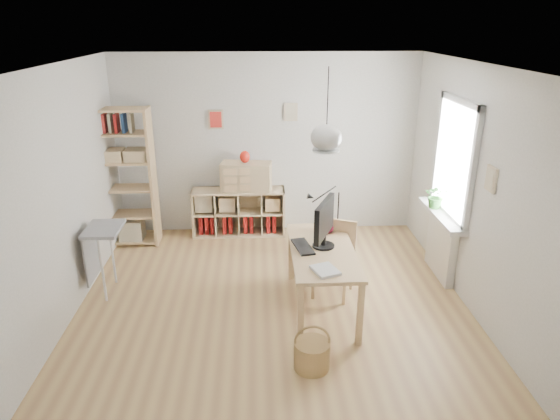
{
  "coord_description": "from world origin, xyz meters",
  "views": [
    {
      "loc": [
        -0.16,
        -5.1,
        3.12
      ],
      "look_at": [
        0.1,
        0.3,
        1.05
      ],
      "focal_mm": 32.0,
      "sensor_mm": 36.0,
      "label": 1
    }
  ],
  "objects_px": {
    "cube_shelf": "(238,215)",
    "storage_chest": "(328,253)",
    "tall_bookshelf": "(125,172)",
    "monitor": "(324,221)",
    "drawer_chest": "(246,176)",
    "desk": "(322,257)",
    "chair": "(335,254)"
  },
  "relations": [
    {
      "from": "desk",
      "to": "cube_shelf",
      "type": "xyz_separation_m",
      "value": [
        -1.02,
        2.23,
        -0.36
      ]
    },
    {
      "from": "drawer_chest",
      "to": "monitor",
      "type": "bearing_deg",
      "value": -59.22
    },
    {
      "from": "chair",
      "to": "storage_chest",
      "type": "height_order",
      "value": "chair"
    },
    {
      "from": "monitor",
      "to": "drawer_chest",
      "type": "relative_size",
      "value": 0.8
    },
    {
      "from": "cube_shelf",
      "to": "monitor",
      "type": "distance_m",
      "value": 2.51
    },
    {
      "from": "cube_shelf",
      "to": "tall_bookshelf",
      "type": "height_order",
      "value": "tall_bookshelf"
    },
    {
      "from": "storage_chest",
      "to": "drawer_chest",
      "type": "distance_m",
      "value": 1.74
    },
    {
      "from": "cube_shelf",
      "to": "storage_chest",
      "type": "xyz_separation_m",
      "value": [
        1.25,
        -1.16,
        -0.12
      ]
    },
    {
      "from": "storage_chest",
      "to": "monitor",
      "type": "relative_size",
      "value": 1.2
    },
    {
      "from": "storage_chest",
      "to": "drawer_chest",
      "type": "height_order",
      "value": "drawer_chest"
    },
    {
      "from": "monitor",
      "to": "drawer_chest",
      "type": "bearing_deg",
      "value": 135.5
    },
    {
      "from": "chair",
      "to": "monitor",
      "type": "height_order",
      "value": "monitor"
    },
    {
      "from": "desk",
      "to": "chair",
      "type": "xyz_separation_m",
      "value": [
        0.2,
        0.37,
        -0.14
      ]
    },
    {
      "from": "tall_bookshelf",
      "to": "cube_shelf",
      "type": "bearing_deg",
      "value": 10.19
    },
    {
      "from": "desk",
      "to": "drawer_chest",
      "type": "height_order",
      "value": "drawer_chest"
    },
    {
      "from": "drawer_chest",
      "to": "cube_shelf",
      "type": "bearing_deg",
      "value": 172.8
    },
    {
      "from": "monitor",
      "to": "desk",
      "type": "bearing_deg",
      "value": -81.2
    },
    {
      "from": "desk",
      "to": "cube_shelf",
      "type": "bearing_deg",
      "value": 114.61
    },
    {
      "from": "desk",
      "to": "monitor",
      "type": "xyz_separation_m",
      "value": [
        0.02,
        0.07,
        0.4
      ]
    },
    {
      "from": "drawer_chest",
      "to": "desk",
      "type": "bearing_deg",
      "value": -60.25
    },
    {
      "from": "storage_chest",
      "to": "drawer_chest",
      "type": "bearing_deg",
      "value": 115.78
    },
    {
      "from": "desk",
      "to": "monitor",
      "type": "bearing_deg",
      "value": 76.03
    },
    {
      "from": "storage_chest",
      "to": "chair",
      "type": "bearing_deg",
      "value": -110.65
    },
    {
      "from": "cube_shelf",
      "to": "storage_chest",
      "type": "height_order",
      "value": "cube_shelf"
    },
    {
      "from": "cube_shelf",
      "to": "monitor",
      "type": "height_order",
      "value": "monitor"
    },
    {
      "from": "drawer_chest",
      "to": "storage_chest",
      "type": "bearing_deg",
      "value": -37.48
    },
    {
      "from": "tall_bookshelf",
      "to": "drawer_chest",
      "type": "xyz_separation_m",
      "value": [
        1.71,
        0.24,
        -0.16
      ]
    },
    {
      "from": "desk",
      "to": "tall_bookshelf",
      "type": "height_order",
      "value": "tall_bookshelf"
    },
    {
      "from": "drawer_chest",
      "to": "tall_bookshelf",
      "type": "bearing_deg",
      "value": -163.98
    },
    {
      "from": "tall_bookshelf",
      "to": "monitor",
      "type": "xyz_separation_m",
      "value": [
        2.6,
        -1.88,
        -0.04
      ]
    },
    {
      "from": "desk",
      "to": "drawer_chest",
      "type": "distance_m",
      "value": 2.37
    },
    {
      "from": "desk",
      "to": "monitor",
      "type": "relative_size",
      "value": 2.54
    }
  ]
}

